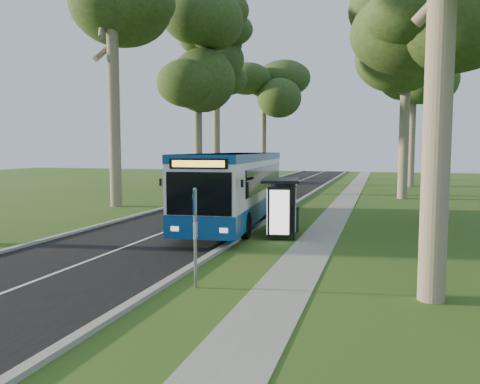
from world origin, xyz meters
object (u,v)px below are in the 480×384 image
at_px(bus, 236,187).
at_px(bus_stop_sign, 195,226).
at_px(car_silver, 251,176).
at_px(car_white, 200,184).
at_px(bus_shelter, 282,197).
at_px(litter_bin, 292,219).

height_order(bus, bus_stop_sign, bus).
xyz_separation_m(bus, car_silver, (-6.64, 26.67, -0.97)).
bearing_deg(bus_stop_sign, car_white, 99.91).
distance_m(bus_stop_sign, bus_shelter, 7.65).
bearing_deg(bus, car_white, 112.68).
xyz_separation_m(bus_stop_sign, car_silver, (-8.79, 37.13, -0.83)).
xyz_separation_m(bus, car_white, (-7.60, 14.37, -1.02)).
bearing_deg(bus, bus_shelter, -50.45).
bearing_deg(bus_shelter, bus, 125.09).
height_order(litter_bin, car_white, car_white).
height_order(bus, car_white, bus).
height_order(bus_stop_sign, car_white, bus_stop_sign).
distance_m(bus_stop_sign, car_silver, 38.16).
xyz_separation_m(bus, bus_stop_sign, (2.15, -10.46, -0.14)).
relative_size(bus_stop_sign, car_white, 0.61).
bearing_deg(litter_bin, car_silver, 108.82).
distance_m(bus, bus_shelter, 4.01).
bearing_deg(car_white, litter_bin, -79.48).
xyz_separation_m(bus, litter_bin, (3.02, -1.66, -1.19)).
bearing_deg(litter_bin, bus_stop_sign, -95.61).
xyz_separation_m(bus_shelter, litter_bin, (0.20, 1.19, -1.09)).
distance_m(bus_shelter, car_white, 20.15).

